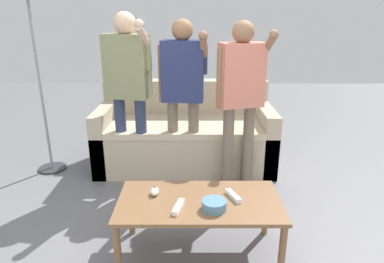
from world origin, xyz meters
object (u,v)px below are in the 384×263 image
object	(u,v)px
floor_lamp	(31,9)
couch	(187,136)
game_remote_nunchuk	(156,191)
game_remote_wand_near	(235,196)
snack_bowl	(216,205)
player_left	(130,79)
player_center	(185,83)
coffee_table	(201,207)
player_right	(243,88)
game_remote_wand_far	(180,207)

from	to	relation	value
floor_lamp	couch	bearing A→B (deg)	7.34
game_remote_nunchuk	floor_lamp	distance (m)	2.11
game_remote_wand_near	snack_bowl	bearing A→B (deg)	-134.36
player_left	player_center	world-z (taller)	player_left
player_center	couch	bearing A→B (deg)	88.24
player_center	game_remote_wand_near	distance (m)	1.28
coffee_table	game_remote_wand_near	size ratio (longest dim) A/B	6.56
snack_bowl	player_right	distance (m)	1.23
snack_bowl	player_right	bearing A→B (deg)	75.15
game_remote_wand_near	floor_lamp	bearing A→B (deg)	142.92
couch	snack_bowl	bearing A→B (deg)	-82.79
snack_bowl	game_remote_wand_near	xyz separation A→B (m)	(0.13, 0.14, -0.01)
snack_bowl	game_remote_nunchuk	bearing A→B (deg)	154.74
snack_bowl	player_center	bearing A→B (deg)	99.88
game_remote_wand_far	game_remote_wand_near	bearing A→B (deg)	20.89
coffee_table	player_center	size ratio (longest dim) A/B	0.69
coffee_table	floor_lamp	bearing A→B (deg)	138.51
snack_bowl	player_center	world-z (taller)	player_center
snack_bowl	game_remote_wand_far	world-z (taller)	snack_bowl
snack_bowl	game_remote_nunchuk	xyz separation A→B (m)	(-0.38, 0.18, -0.01)
game_remote_nunchuk	player_left	size ratio (longest dim) A/B	0.06
floor_lamp	player_left	world-z (taller)	floor_lamp
couch	game_remote_wand_near	xyz separation A→B (m)	(0.34, -1.50, 0.13)
game_remote_nunchuk	player_left	xyz separation A→B (m)	(-0.33, 1.07, 0.55)
game_remote_nunchuk	player_left	world-z (taller)	player_left
player_right	game_remote_wand_near	size ratio (longest dim) A/B	9.40
player_left	game_remote_wand_near	size ratio (longest dim) A/B	9.83
player_center	game_remote_wand_near	bearing A→B (deg)	-72.53
couch	game_remote_wand_near	bearing A→B (deg)	-77.21
player_right	floor_lamp	bearing A→B (deg)	168.90
couch	floor_lamp	world-z (taller)	floor_lamp
coffee_table	couch	bearing A→B (deg)	94.45
floor_lamp	game_remote_wand_near	world-z (taller)	floor_lamp
couch	player_center	bearing A→B (deg)	-91.76
couch	coffee_table	bearing A→B (deg)	-85.55
game_remote_nunchuk	player_right	size ratio (longest dim) A/B	0.06
game_remote_wand_near	player_center	bearing A→B (deg)	107.47
coffee_table	player_right	bearing A→B (deg)	68.96
game_remote_nunchuk	player_right	xyz separation A→B (m)	(0.67, 0.90, 0.51)
couch	game_remote_wand_far	bearing A→B (deg)	-90.43
floor_lamp	game_remote_wand_far	xyz separation A→B (m)	(1.39, -1.45, -1.16)
player_center	player_right	world-z (taller)	player_center
couch	snack_bowl	world-z (taller)	couch
couch	floor_lamp	size ratio (longest dim) A/B	0.95
coffee_table	game_remote_wand_near	bearing A→B (deg)	7.42
game_remote_nunchuk	game_remote_wand_far	bearing A→B (deg)	-47.64
game_remote_wand_near	game_remote_nunchuk	bearing A→B (deg)	175.13
player_right	game_remote_wand_near	distance (m)	1.09
couch	coffee_table	xyz separation A→B (m)	(0.12, -1.53, 0.06)
coffee_table	player_left	size ratio (longest dim) A/B	0.67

